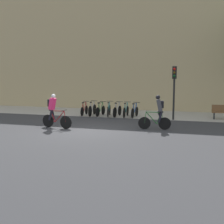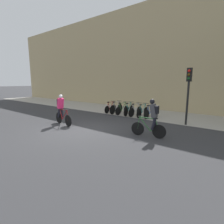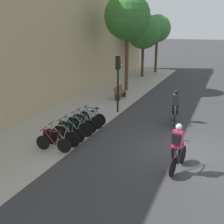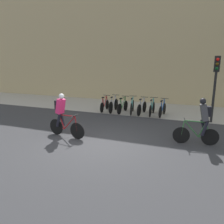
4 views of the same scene
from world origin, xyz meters
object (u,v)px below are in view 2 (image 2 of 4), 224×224
object	(u,v)px
parked_bike_2	(122,109)
parked_bike_4	(135,111)
parked_bike_3	(129,110)
parked_bike_5	(143,112)
traffic_light_pole	(189,86)
cyclist_pink	(61,109)
parked_bike_0	(110,108)
cyclist_grey	(152,117)
parked_bike_1	(116,108)
parked_bike_6	(150,113)

from	to	relation	value
parked_bike_2	parked_bike_4	size ratio (longest dim) A/B	0.99
parked_bike_2	parked_bike_3	world-z (taller)	parked_bike_3
parked_bike_5	traffic_light_pole	bearing A→B (deg)	-8.04
cyclist_pink	parked_bike_4	distance (m)	5.38
parked_bike_0	parked_bike_3	size ratio (longest dim) A/B	0.91
cyclist_grey	parked_bike_4	bearing A→B (deg)	129.03
parked_bike_2	traffic_light_pole	world-z (taller)	traffic_light_pole
parked_bike_1	parked_bike_2	size ratio (longest dim) A/B	1.06
cyclist_pink	parked_bike_1	distance (m)	4.96
cyclist_grey	parked_bike_6	distance (m)	4.39
parked_bike_2	parked_bike_6	distance (m)	2.36
cyclist_pink	parked_bike_2	xyz separation A→B (m)	(0.95, 4.91, -0.56)
parked_bike_5	parked_bike_6	distance (m)	0.59
cyclist_pink	parked_bike_6	bearing A→B (deg)	56.01
traffic_light_pole	parked_bike_1	bearing A→B (deg)	175.41
parked_bike_0	parked_bike_4	size ratio (longest dim) A/B	0.95
cyclist_pink	parked_bike_6	distance (m)	5.95
parked_bike_2	parked_bike_4	bearing A→B (deg)	0.04
cyclist_pink	parked_bike_5	size ratio (longest dim) A/B	1.03
parked_bike_4	parked_bike_6	world-z (taller)	parked_bike_4
cyclist_grey	parked_bike_4	world-z (taller)	cyclist_grey
cyclist_pink	parked_bike_6	world-z (taller)	cyclist_pink
parked_bike_1	parked_bike_4	xyz separation A→B (m)	(1.77, -0.00, -0.02)
parked_bike_1	parked_bike_2	xyz separation A→B (m)	(0.59, -0.00, -0.03)
parked_bike_2	parked_bike_6	bearing A→B (deg)	0.03
parked_bike_4	parked_bike_6	size ratio (longest dim) A/B	1.05
parked_bike_1	parked_bike_5	distance (m)	2.36
cyclist_pink	parked_bike_1	xyz separation A→B (m)	(0.36, 4.91, -0.53)
parked_bike_1	parked_bike_6	distance (m)	2.95
cyclist_pink	parked_bike_5	xyz separation A→B (m)	(2.72, 4.91, -0.55)
parked_bike_1	parked_bike_3	bearing A→B (deg)	-0.01
parked_bike_3	parked_bike_6	bearing A→B (deg)	0.01
parked_bike_3	parked_bike_4	xyz separation A→B (m)	(0.59, 0.00, -0.01)
parked_bike_0	parked_bike_3	xyz separation A→B (m)	(1.77, 0.00, 0.03)
traffic_light_pole	parked_bike_0	bearing A→B (deg)	175.86
parked_bike_1	parked_bike_4	bearing A→B (deg)	-0.00
parked_bike_3	parked_bike_5	size ratio (longest dim) A/B	1.01
parked_bike_5	traffic_light_pole	world-z (taller)	traffic_light_pole
parked_bike_4	cyclist_pink	bearing A→B (deg)	-113.45
cyclist_grey	parked_bike_4	size ratio (longest dim) A/B	1.05
cyclist_grey	parked_bike_4	xyz separation A→B (m)	(-3.15, 3.89, -0.55)
parked_bike_2	parked_bike_5	size ratio (longest dim) A/B	0.96
cyclist_pink	parked_bike_6	xyz separation A→B (m)	(3.31, 4.91, -0.56)
cyclist_grey	parked_bike_3	xyz separation A→B (m)	(-3.74, 3.89, -0.53)
cyclist_pink	traffic_light_pole	distance (m)	7.47
parked_bike_0	parked_bike_5	xyz separation A→B (m)	(2.95, -0.00, 0.02)
parked_bike_3	traffic_light_pole	distance (m)	4.70
parked_bike_2	parked_bike_6	size ratio (longest dim) A/B	1.04
parked_bike_1	traffic_light_pole	xyz separation A→B (m)	(5.47, -0.44, 1.87)
traffic_light_pole	parked_bike_4	bearing A→B (deg)	173.23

